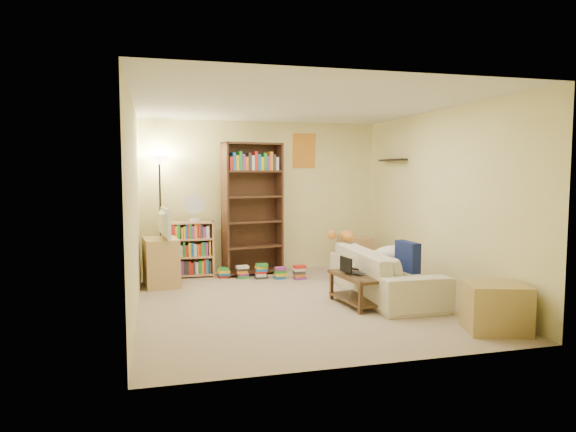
{
  "coord_description": "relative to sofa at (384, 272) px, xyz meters",
  "views": [
    {
      "loc": [
        -1.77,
        -6.24,
        1.67
      ],
      "look_at": [
        0.02,
        0.64,
        1.05
      ],
      "focal_mm": 32.0,
      "sensor_mm": 36.0,
      "label": 1
    }
  ],
  "objects": [
    {
      "name": "room",
      "position": [
        -1.19,
        -0.01,
        1.31
      ],
      "size": [
        4.5,
        4.54,
        2.52
      ],
      "color": "tan",
      "rests_on": "ground"
    },
    {
      "name": "sofa",
      "position": [
        0.0,
        0.0,
        0.0
      ],
      "size": [
        2.21,
        0.97,
        0.63
      ],
      "primitive_type": "imported",
      "rotation": [
        0.0,
        0.0,
        1.54
      ],
      "color": "beige",
      "rests_on": "ground"
    },
    {
      "name": "navy_pillow",
      "position": [
        0.09,
        -0.47,
        0.29
      ],
      "size": [
        0.15,
        0.42,
        0.37
      ],
      "primitive_type": "cube",
      "rotation": [
        0.0,
        0.0,
        1.64
      ],
      "color": "navy",
      "rests_on": "sofa"
    },
    {
      "name": "cream_blanket",
      "position": [
        0.16,
        0.05,
        0.23
      ],
      "size": [
        0.58,
        0.42,
        0.25
      ],
      "primitive_type": "ellipsoid",
      "color": "white",
      "rests_on": "sofa"
    },
    {
      "name": "tabby_cat",
      "position": [
        -0.26,
        0.84,
        0.4
      ],
      "size": [
        0.5,
        0.19,
        0.17
      ],
      "color": "orange",
      "rests_on": "sofa"
    },
    {
      "name": "coffee_table",
      "position": [
        -0.5,
        -0.37,
        -0.07
      ],
      "size": [
        0.58,
        0.92,
        0.39
      ],
      "rotation": [
        0.0,
        0.0,
        0.12
      ],
      "color": "#49311C",
      "rests_on": "ground"
    },
    {
      "name": "laptop",
      "position": [
        -0.54,
        -0.29,
        0.08
      ],
      "size": [
        0.51,
        0.5,
        0.03
      ],
      "primitive_type": "imported",
      "rotation": [
        0.0,
        0.0,
        2.12
      ],
      "color": "black",
      "rests_on": "coffee_table"
    },
    {
      "name": "laptop_screen",
      "position": [
        -0.67,
        -0.31,
        0.19
      ],
      "size": [
        0.05,
        0.29,
        0.19
      ],
      "primitive_type": "cube",
      "rotation": [
        0.0,
        0.0,
        0.12
      ],
      "color": "white",
      "rests_on": "laptop"
    },
    {
      "name": "mug",
      "position": [
        -0.39,
        -0.58,
        0.11
      ],
      "size": [
        0.14,
        0.14,
        0.08
      ],
      "primitive_type": "imported",
      "rotation": [
        0.0,
        0.0,
        -0.29
      ],
      "color": "silver",
      "rests_on": "coffee_table"
    },
    {
      "name": "tv_remote",
      "position": [
        -0.44,
        -0.07,
        0.08
      ],
      "size": [
        0.11,
        0.16,
        0.02
      ],
      "primitive_type": "cube",
      "rotation": [
        0.0,
        0.0,
        0.42
      ],
      "color": "black",
      "rests_on": "coffee_table"
    },
    {
      "name": "tv_stand",
      "position": [
        -2.9,
        1.38,
        0.03
      ],
      "size": [
        0.54,
        0.7,
        0.7
      ],
      "primitive_type": "cube",
      "rotation": [
        0.0,
        0.0,
        0.12
      ],
      "color": "tan",
      "rests_on": "ground"
    },
    {
      "name": "television",
      "position": [
        -2.9,
        1.38,
        0.6
      ],
      "size": [
        0.78,
        0.28,
        0.44
      ],
      "primitive_type": "imported",
      "rotation": [
        0.0,
        0.0,
        1.69
      ],
      "color": "black",
      "rests_on": "tv_stand"
    },
    {
      "name": "tall_bookshelf",
      "position": [
        -1.44,
        1.87,
        0.81
      ],
      "size": [
        1.0,
        0.48,
        2.13
      ],
      "rotation": [
        0.0,
        0.0,
        0.18
      ],
      "color": "#412419",
      "rests_on": "ground"
    },
    {
      "name": "short_bookshelf",
      "position": [
        -2.41,
        1.91,
        0.12
      ],
      "size": [
        0.69,
        0.28,
        0.88
      ],
      "rotation": [
        0.0,
        0.0,
        -0.01
      ],
      "color": "tan",
      "rests_on": "ground"
    },
    {
      "name": "desk_fan",
      "position": [
        -2.37,
        1.86,
        0.8
      ],
      "size": [
        0.31,
        0.18,
        0.44
      ],
      "color": "silver",
      "rests_on": "short_bookshelf"
    },
    {
      "name": "floor_lamp",
      "position": [
        -2.88,
        2.04,
        1.21
      ],
      "size": [
        0.32,
        0.32,
        1.92
      ],
      "color": "black",
      "rests_on": "ground"
    },
    {
      "name": "side_table",
      "position": [
        0.25,
        1.65,
        -0.03
      ],
      "size": [
        0.55,
        0.55,
        0.58
      ],
      "primitive_type": "cube",
      "rotation": [
        0.0,
        0.0,
        -0.09
      ],
      "color": "tan",
      "rests_on": "ground"
    },
    {
      "name": "end_cabinet",
      "position": [
        0.45,
        -1.73,
        -0.06
      ],
      "size": [
        0.73,
        0.67,
        0.51
      ],
      "primitive_type": "cube",
      "rotation": [
        0.0,
        0.0,
        -0.3
      ],
      "color": "tan",
      "rests_on": "ground"
    },
    {
      "name": "book_stacks",
      "position": [
        -1.35,
        1.49,
        -0.22
      ],
      "size": [
        1.31,
        0.54,
        0.23
      ],
      "color": "red",
      "rests_on": "ground"
    }
  ]
}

